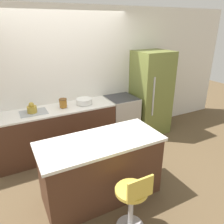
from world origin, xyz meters
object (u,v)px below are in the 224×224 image
Objects in this scene: oven_range at (121,118)px; kettle at (32,108)px; refrigerator at (151,93)px; stool_chair at (132,202)px; mixing_bowl at (84,101)px.

kettle is (-1.74, -0.00, 0.52)m from oven_range.
refrigerator is 2.73m from stool_chair.
mixing_bowl is at bearing 83.31° from stool_chair.
mixing_bowl is at bearing 179.06° from refrigerator.
oven_range is 0.95m from mixing_bowl.
refrigerator is 1.52m from mixing_bowl.
oven_range is at bearing 177.92° from refrigerator.
oven_range is 1.81m from kettle.
mixing_bowl reaches higher than stool_chair.
stool_chair is at bearing -96.69° from mixing_bowl.
refrigerator is at bearing -2.08° from oven_range.
stool_chair is (-1.05, -2.06, -0.03)m from oven_range.
refrigerator reaches higher than mixing_bowl.
mixing_bowl is (0.93, 0.00, -0.02)m from kettle.
refrigerator is (0.72, -0.03, 0.44)m from oven_range.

